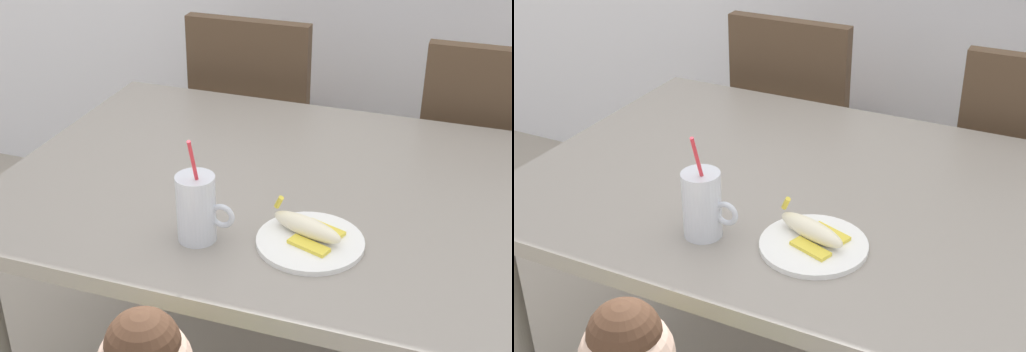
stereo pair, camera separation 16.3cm
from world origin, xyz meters
TOP-DOWN VIEW (x-y plane):
  - dining_table at (0.00, 0.00)m, footprint 1.43×1.00m
  - dining_chair_left at (-0.35, 0.74)m, footprint 0.44×0.44m
  - dining_chair_right at (0.44, 0.70)m, footprint 0.44×0.44m
  - milk_cup at (-0.13, -0.30)m, footprint 0.13×0.08m
  - snack_plate at (0.10, -0.25)m, footprint 0.23×0.23m
  - peeled_banana at (0.09, -0.23)m, footprint 0.17×0.13m

SIDE VIEW (x-z plane):
  - dining_chair_left at x=-0.35m, z-range 0.06..1.02m
  - dining_chair_right at x=0.44m, z-range 0.06..1.02m
  - dining_table at x=0.00m, z-range 0.28..1.03m
  - snack_plate at x=0.10m, z-range 0.75..0.76m
  - peeled_banana at x=0.09m, z-range 0.75..0.82m
  - milk_cup at x=-0.13m, z-range 0.69..0.94m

